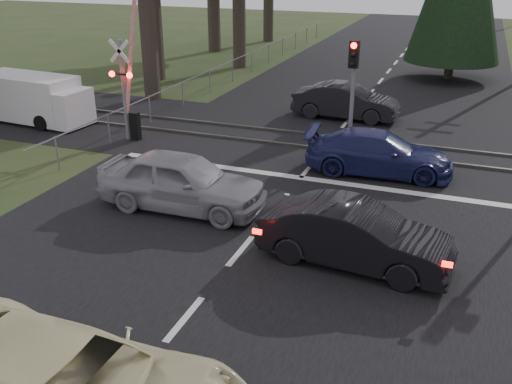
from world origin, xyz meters
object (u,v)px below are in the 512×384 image
at_px(crossing_signal, 129,87).
at_px(dark_hatchback, 355,236).
at_px(blue_sedan, 379,153).
at_px(white_van, 35,99).
at_px(traffic_signal_center, 353,79).
at_px(silver_car, 182,181).
at_px(dark_car_far, 346,102).

distance_m(crossing_signal, dark_hatchback, 11.94).
bearing_deg(blue_sedan, white_van, 81.91).
bearing_deg(dark_hatchback, blue_sedan, 9.58).
height_order(traffic_signal_center, white_van, traffic_signal_center).
height_order(crossing_signal, white_van, crossing_signal).
relative_size(silver_car, dark_car_far, 1.06).
relative_size(blue_sedan, dark_car_far, 1.05).
height_order(crossing_signal, dark_hatchback, crossing_signal).
bearing_deg(dark_car_far, blue_sedan, -156.74).
bearing_deg(blue_sedan, silver_car, 130.71).
relative_size(crossing_signal, blue_sedan, 1.45).
distance_m(dark_hatchback, dark_car_far, 12.67).
height_order(dark_hatchback, blue_sedan, dark_hatchback).
height_order(dark_hatchback, dark_car_far, dark_car_far).
bearing_deg(dark_car_far, traffic_signal_center, -164.89).
bearing_deg(traffic_signal_center, blue_sedan, -42.26).
bearing_deg(blue_sedan, crossing_signal, 84.08).
xyz_separation_m(crossing_signal, traffic_signal_center, (8.27, 0.89, 0.75)).
bearing_deg(crossing_signal, silver_car, -46.38).
relative_size(crossing_signal, dark_hatchback, 1.55).
distance_m(crossing_signal, white_van, 5.30).
bearing_deg(white_van, crossing_signal, -2.85).
bearing_deg(dark_hatchback, crossing_signal, 62.46).
bearing_deg(silver_car, crossing_signal, 42.97).
distance_m(dark_hatchback, silver_car, 5.40).
distance_m(crossing_signal, dark_car_far, 9.31).
relative_size(silver_car, white_van, 0.93).
distance_m(silver_car, dark_car_far, 11.17).
height_order(blue_sedan, dark_car_far, dark_car_far).
bearing_deg(silver_car, traffic_signal_center, -31.33).
relative_size(traffic_signal_center, dark_car_far, 0.90).
xyz_separation_m(silver_car, white_van, (-9.92, 5.69, 0.18)).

